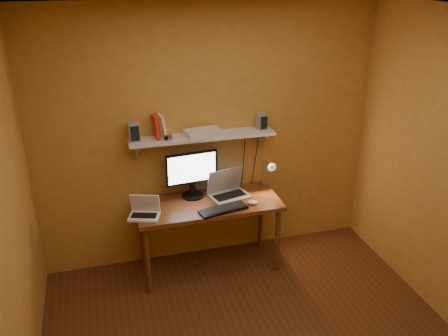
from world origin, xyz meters
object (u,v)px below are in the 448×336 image
object	(u,v)px
desk	(208,210)
wall_shelf	(202,137)
laptop	(227,189)
netbook	(144,210)
speaker_left	(134,132)
keyboard	(223,209)
router	(203,133)
mouse	(253,203)
shelf_camera	(167,138)
monitor	(192,172)
speaker_right	(262,122)
desk_lamp	(268,170)

from	to	relation	value
desk	wall_shelf	xyz separation A→B (m)	(0.00, 0.19, 0.69)
laptop	netbook	size ratio (longest dim) A/B	1.35
desk	speaker_left	distance (m)	1.04
keyboard	router	xyz separation A→B (m)	(-0.09, 0.37, 0.64)
mouse	shelf_camera	world-z (taller)	shelf_camera
wall_shelf	laptop	distance (m)	0.59
monitor	netbook	size ratio (longest dim) A/B	1.63
desk	speaker_left	world-z (taller)	speaker_left
wall_shelf	keyboard	bearing A→B (deg)	-75.91
keyboard	shelf_camera	world-z (taller)	shelf_camera
desk	speaker_right	bearing A→B (deg)	18.53
netbook	wall_shelf	bearing A→B (deg)	43.80
laptop	desk_lamp	distance (m)	0.46
speaker_left	speaker_right	distance (m)	1.24
laptop	desk_lamp	bearing A→B (deg)	-9.73
shelf_camera	desk	bearing A→B (deg)	-20.01
speaker_left	shelf_camera	xyz separation A→B (m)	(0.29, -0.07, -0.06)
speaker_left	mouse	bearing A→B (deg)	-24.51
keyboard	router	bearing A→B (deg)	92.87
keyboard	netbook	bearing A→B (deg)	160.90
desk_lamp	router	xyz separation A→B (m)	(-0.66, 0.05, 0.44)
wall_shelf	shelf_camera	world-z (taller)	shelf_camera
monitor	mouse	size ratio (longest dim) A/B	5.16
monitor	keyboard	size ratio (longest dim) A/B	1.13
netbook	shelf_camera	world-z (taller)	shelf_camera
wall_shelf	netbook	bearing A→B (deg)	-154.89
netbook	shelf_camera	xyz separation A→B (m)	(0.27, 0.23, 0.60)
desk	laptop	world-z (taller)	laptop
mouse	speaker_left	world-z (taller)	speaker_left
desk	monitor	bearing A→B (deg)	124.57
laptop	speaker_left	distance (m)	1.08
laptop	keyboard	distance (m)	0.32
mouse	laptop	bearing A→B (deg)	144.93
netbook	laptop	bearing A→B (deg)	31.43
keyboard	speaker_right	world-z (taller)	speaker_right
laptop	speaker_left	xyz separation A→B (m)	(-0.86, 0.10, 0.64)
speaker_left	netbook	bearing A→B (deg)	-92.58
shelf_camera	netbook	bearing A→B (deg)	-139.99
wall_shelf	desk_lamp	xyz separation A→B (m)	(0.66, -0.07, -0.40)
wall_shelf	speaker_left	distance (m)	0.65
laptop	monitor	bearing A→B (deg)	153.37
desk	netbook	distance (m)	0.65
desk	mouse	distance (m)	0.44
laptop	keyboard	size ratio (longest dim) A/B	0.94
desk_lamp	speaker_left	world-z (taller)	speaker_left
desk_lamp	speaker_left	distance (m)	1.40
netbook	desk_lamp	size ratio (longest dim) A/B	0.85
wall_shelf	keyboard	xyz separation A→B (m)	(0.10, -0.39, -0.60)
laptop	mouse	size ratio (longest dim) A/B	4.28
desk	router	bearing A→B (deg)	88.93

